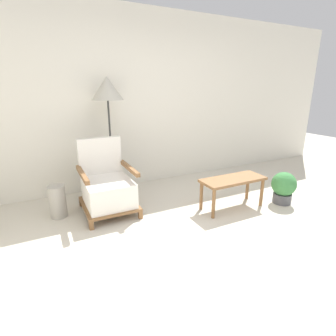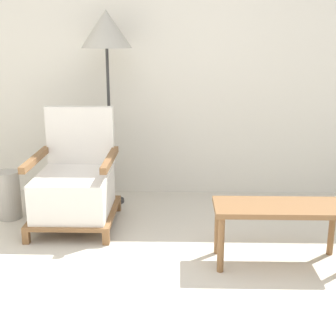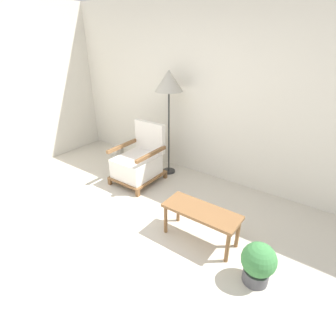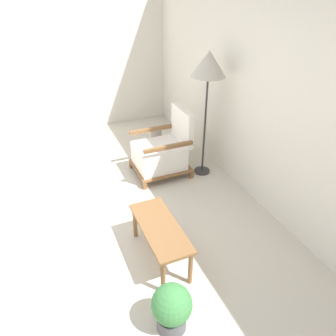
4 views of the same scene
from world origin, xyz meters
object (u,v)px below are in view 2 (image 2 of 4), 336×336
(armchair, at_px, (75,186))
(coffee_table, at_px, (280,214))
(vase, at_px, (8,195))
(floor_lamp, at_px, (106,34))

(armchair, distance_m, coffee_table, 1.63)
(coffee_table, bearing_deg, armchair, 156.97)
(armchair, bearing_deg, coffee_table, -23.03)
(vase, bearing_deg, armchair, -11.77)
(floor_lamp, xyz_separation_m, vase, (-0.81, -0.41, -1.30))
(floor_lamp, height_order, coffee_table, floor_lamp)
(armchair, relative_size, floor_lamp, 0.54)
(floor_lamp, distance_m, vase, 1.58)
(armchair, xyz_separation_m, vase, (-0.60, 0.12, -0.13))
(armchair, relative_size, coffee_table, 1.05)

